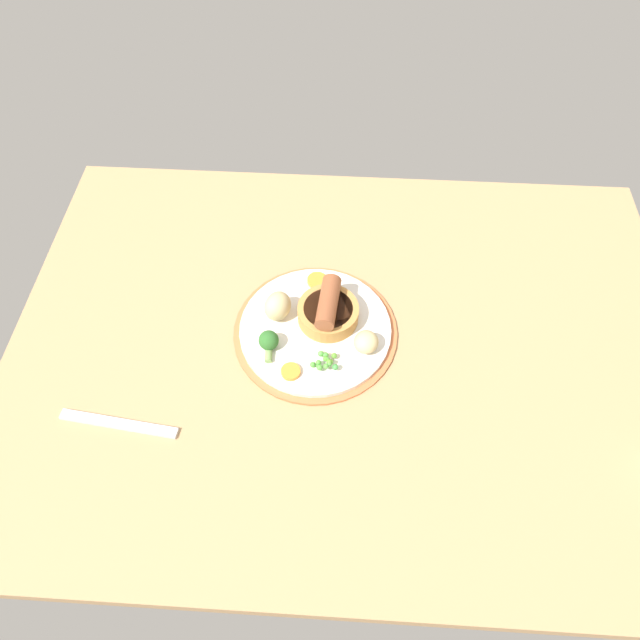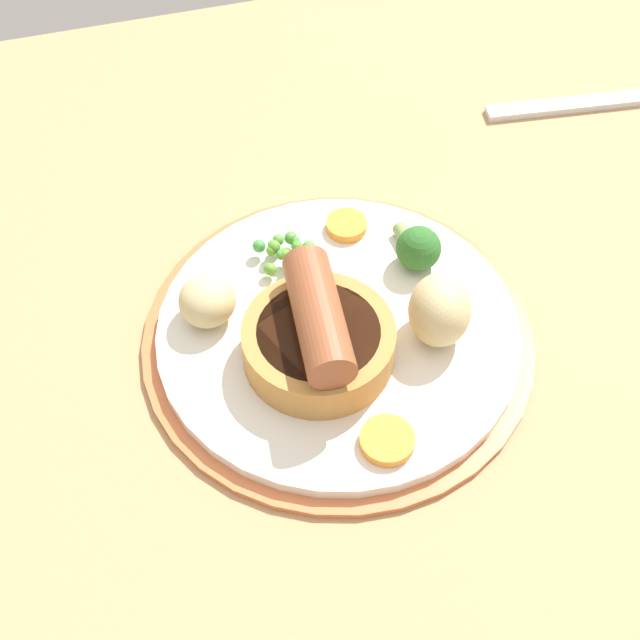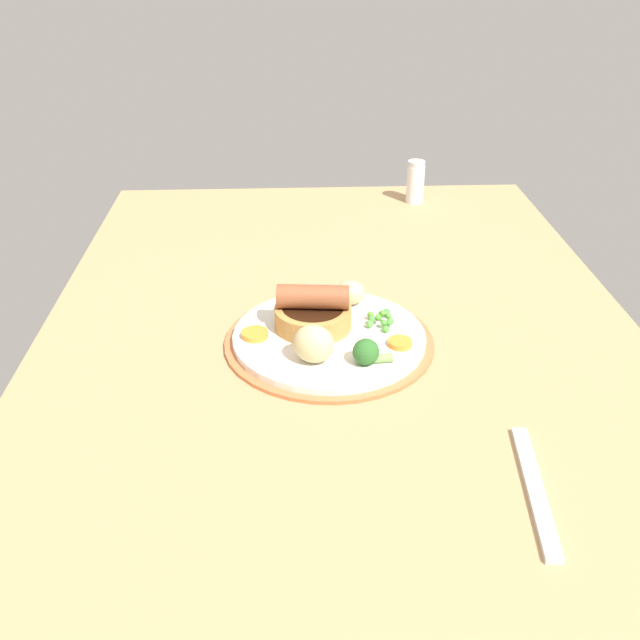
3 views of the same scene
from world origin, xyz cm
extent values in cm
cube|color=tan|center=(0.00, 0.00, 1.50)|extent=(110.00, 80.00, 3.00)
cylinder|color=#CC6B3D|center=(5.29, -1.75, 3.25)|extent=(26.88, 26.88, 0.50)
cylinder|color=silver|center=(5.29, -1.75, 3.70)|extent=(24.73, 24.73, 1.40)
cylinder|color=#BC8442|center=(3.33, -3.73, 5.82)|extent=(9.98, 9.98, 2.84)
cylinder|color=#33190C|center=(3.33, -3.73, 7.09)|extent=(7.98, 7.98, 0.30)
cylinder|color=brown|center=(3.33, -3.73, 8.78)|extent=(3.89, 9.46, 3.09)
sphere|color=#459539|center=(4.30, 6.01, 5.25)|extent=(0.79, 0.79, 0.79)
sphere|color=#4C9239|center=(4.10, 6.26, 5.36)|extent=(0.96, 0.96, 0.96)
sphere|color=#50A03C|center=(2.64, 5.67, 5.67)|extent=(0.77, 0.77, 0.77)
sphere|color=#49923B|center=(3.29, 3.89, 5.24)|extent=(0.90, 0.90, 0.90)
sphere|color=#54983D|center=(2.99, 4.75, 5.47)|extent=(0.73, 0.73, 0.73)
sphere|color=#55912E|center=(1.96, 3.91, 5.18)|extent=(0.90, 0.90, 0.90)
sphere|color=green|center=(1.71, 6.07, 5.41)|extent=(0.96, 0.96, 0.96)
sphere|color=green|center=(4.03, 3.53, 4.96)|extent=(0.78, 0.78, 0.78)
sphere|color=#50943A|center=(3.13, 6.10, 5.59)|extent=(0.85, 0.85, 0.85)
sphere|color=#4D9C34|center=(4.34, 5.37, 5.30)|extent=(0.87, 0.87, 0.87)
sphere|color=#50AA2F|center=(3.25, 4.74, 5.50)|extent=(0.84, 0.84, 0.84)
sphere|color=#549F2C|center=(2.42, 5.25, 5.58)|extent=(0.77, 0.77, 0.77)
sphere|color=#52A142|center=(4.09, 3.57, 5.05)|extent=(0.94, 0.94, 0.94)
sphere|color=#579631|center=(2.67, 5.41, 5.75)|extent=(0.90, 0.90, 0.90)
sphere|color=#4C9E38|center=(5.23, 5.52, 4.85)|extent=(0.90, 0.90, 0.90)
sphere|color=#2D6628|center=(12.35, 2.20, 6.01)|extent=(3.21, 3.21, 3.21)
cylinder|color=#7A9E56|center=(12.22, 4.31, 4.96)|extent=(1.27, 2.36, 1.12)
ellipsoid|color=#CCB77F|center=(11.52, -3.96, 6.77)|extent=(5.70, 6.18, 4.74)
ellipsoid|color=#CCB77F|center=(-2.90, 1.63, 6.03)|extent=(5.27, 5.34, 3.27)
cylinder|color=orange|center=(5.56, -11.23, 4.75)|extent=(4.04, 4.04, 0.71)
cylinder|color=orange|center=(8.52, 6.89, 4.75)|extent=(4.09, 4.09, 0.71)
cube|color=silver|center=(33.28, 16.38, 3.30)|extent=(18.06, 3.69, 0.60)
camera|label=1|loc=(1.46, 50.00, 81.16)|focal=32.00mm
camera|label=2|loc=(-6.04, -36.68, 52.31)|focal=50.00mm
camera|label=3|loc=(83.44, -6.53, 51.03)|focal=40.00mm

